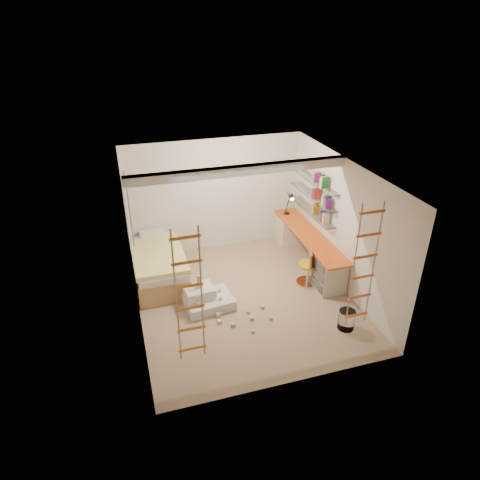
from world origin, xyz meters
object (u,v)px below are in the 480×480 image
object	(u,v)px
desk	(308,248)
bed	(159,265)
swivel_chair	(308,272)
play_platform	(206,299)

from	to	relation	value
desk	bed	xyz separation A→B (m)	(-3.20, 0.36, -0.07)
desk	bed	size ratio (longest dim) A/B	1.40
bed	swivel_chair	size ratio (longest dim) A/B	2.60
bed	play_platform	xyz separation A→B (m)	(0.72, -1.22, -0.18)
play_platform	swivel_chair	bearing A→B (deg)	3.22
desk	swivel_chair	distance (m)	0.80
desk	bed	distance (m)	3.22
desk	swivel_chair	world-z (taller)	swivel_chair
bed	swivel_chair	distance (m)	3.08
swivel_chair	play_platform	world-z (taller)	swivel_chair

